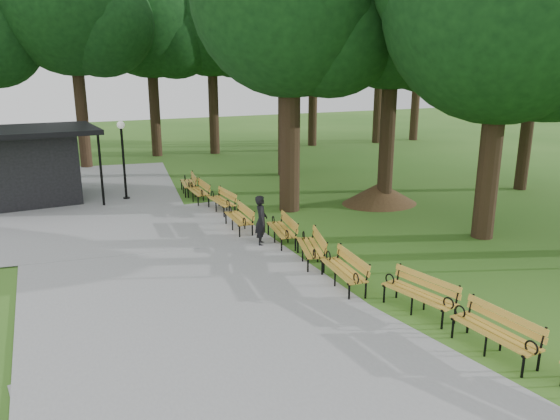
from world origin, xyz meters
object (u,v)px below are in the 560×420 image
bench_2 (419,294)px  bench_7 (221,201)px  bench_9 (188,184)px  lawn_tree_5 (539,33)px  lawn_tree_0 (506,0)px  lawn_tree_1 (394,4)px  person (261,221)px  bench_4 (310,248)px  lamp_post (122,144)px  bench_8 (198,191)px  bench_5 (281,230)px  kiosk (26,166)px  dirt_mound (380,193)px  bench_3 (343,270)px  bench_1 (494,333)px  lawn_tree_4 (285,19)px  bench_6 (239,218)px

bench_2 → bench_7: same height
bench_9 → lawn_tree_5: lawn_tree_5 is taller
lawn_tree_0 → lawn_tree_1: 4.92m
person → lawn_tree_5: size_ratio=0.16×
person → lawn_tree_0: lawn_tree_0 is taller
bench_4 → lamp_post: bearing=-143.0°
bench_8 → person: bearing=3.1°
bench_5 → bench_9: (-0.53, 8.11, 0.00)m
bench_7 → lawn_tree_5: size_ratio=0.19×
bench_4 → kiosk: bearing=-129.5°
bench_7 → bench_8: same height
lamp_post → dirt_mound: bearing=-30.4°
lamp_post → bench_3: bearing=-75.6°
bench_4 → lawn_tree_5: size_ratio=0.19×
kiosk → lawn_tree_0: bearing=-44.0°
dirt_mound → bench_7: bearing=165.5°
lawn_tree_5 → bench_5: bearing=-171.6°
bench_9 → bench_2: bearing=15.3°
bench_7 → bench_3: bearing=0.4°
bench_4 → lawn_tree_1: lawn_tree_1 is taller
person → bench_3: size_ratio=0.84×
kiosk → lawn_tree_5: lawn_tree_5 is taller
bench_4 → bench_8: bearing=-156.7°
bench_2 → lawn_tree_0: 9.53m
bench_8 → lamp_post: bearing=-120.3°
kiosk → lawn_tree_5: 22.37m
lamp_post → lawn_tree_1: size_ratio=0.30×
kiosk → bench_5: kiosk is taller
bench_2 → bench_4: (-0.57, 3.88, 0.00)m
bench_1 → bench_4: 5.96m
lamp_post → bench_9: bearing=-1.0°
bench_4 → lawn_tree_0: bearing=104.5°
bench_8 → lawn_tree_4: size_ratio=0.17×
bench_2 → bench_8: (-1.16, 12.21, 0.00)m
bench_4 → lawn_tree_4: size_ratio=0.17×
lawn_tree_0 → bench_1: bearing=-136.0°
bench_5 → bench_7: same height
bench_7 → lawn_tree_0: lawn_tree_0 is taller
person → lamp_post: (-2.61, 8.02, 1.57)m
bench_8 → lawn_tree_1: 10.59m
person → kiosk: bearing=61.1°
bench_2 → bench_6: size_ratio=1.00×
bench_8 → lawn_tree_0: bearing=40.9°
bench_7 → lamp_post: bearing=-143.5°
bench_2 → bench_4: bearing=178.6°
person → kiosk: size_ratio=0.32×
bench_5 → dirt_mound: bearing=126.2°
bench_4 → bench_1: bearing=25.6°
lawn_tree_1 → bench_2: bearing=-123.4°
bench_6 → lawn_tree_4: (6.03, 8.16, 7.31)m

